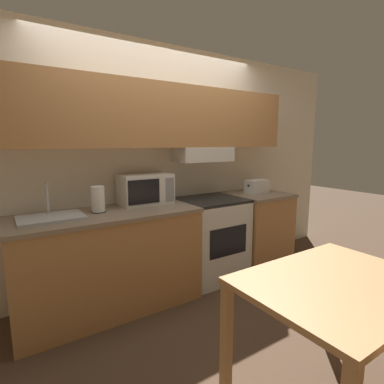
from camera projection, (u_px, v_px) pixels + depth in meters
ground_plane at (161, 275)px, 3.47m from camera, size 16.00×16.00×0.00m
wall_back at (162, 144)px, 3.18m from camera, size 5.41×0.38×2.55m
lower_counter_main at (109, 260)px, 2.75m from camera, size 1.64×0.69×0.91m
lower_counter_right_stub at (256, 229)px, 3.75m from camera, size 0.69×0.69×0.91m
stove_range at (210, 238)px, 3.39m from camera, size 0.69×0.64×0.91m
microwave at (146, 189)px, 3.02m from camera, size 0.52×0.30×0.30m
toaster at (257, 187)px, 3.65m from camera, size 0.29×0.17×0.16m
sink_basin at (51, 217)px, 2.42m from camera, size 0.50×0.36×0.29m
paper_towel_roll at (98, 199)px, 2.66m from camera, size 0.13×0.13×0.23m
dining_table at (338, 297)px, 1.71m from camera, size 1.10×0.81×0.75m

